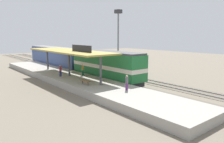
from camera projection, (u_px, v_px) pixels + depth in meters
The scene contains 13 objects.
ground_plane at pixel (105, 76), 37.31m from camera, with size 120.00×120.00×0.00m, color #706656.
track_near at pixel (95, 78), 36.07m from camera, with size 3.20×110.00×0.16m.
track_far at pixel (116, 75), 38.92m from camera, with size 3.20×110.00×0.16m.
platform at pixel (70, 79), 33.15m from camera, with size 6.00×44.00×0.90m, color #9E998E.
station_canopy at pixel (69, 52), 32.41m from camera, with size 5.20×18.00×4.70m.
platform_bench at pixel (85, 81), 27.01m from camera, with size 0.44×1.70×0.50m.
locomotive at pixel (106, 65), 33.37m from camera, with size 2.93×14.43×4.44m.
passenger_carriage_single at pixel (55, 57), 47.21m from camera, with size 2.90×20.00×4.24m.
freight_car at pixel (98, 61), 42.97m from camera, with size 2.80×12.00×3.54m.
light_mast at pixel (118, 27), 42.05m from camera, with size 1.10×1.10×11.70m.
person_waiting at pixel (127, 82), 24.20m from camera, with size 0.34×0.34×1.71m.
person_walking at pixel (83, 69), 33.11m from camera, with size 0.34×0.34×1.71m.
person_boarding at pixel (60, 70), 32.28m from camera, with size 0.34×0.34×1.71m.
Camera 1 is at (-20.05, -29.33, 6.91)m, focal length 35.28 mm.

